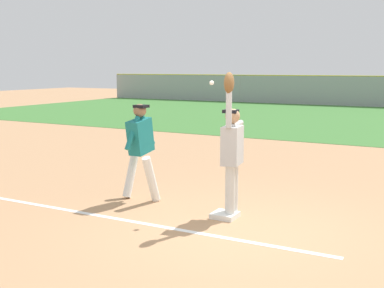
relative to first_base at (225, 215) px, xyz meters
name	(u,v)px	position (x,y,z in m)	size (l,w,h in m)	color
ground_plane	(234,231)	(0.38, -0.53, -0.04)	(77.31, 77.31, 0.00)	tan
chalk_foul_line	(3,199)	(-4.00, -0.90, -0.04)	(12.00, 0.10, 0.01)	white
first_base	(225,215)	(0.00, 0.00, 0.00)	(0.38, 0.38, 0.08)	white
fielder	(232,147)	(0.07, 0.08, 1.08)	(0.32, 0.90, 2.28)	silver
runner	(140,145)	(-1.77, 0.25, 0.96)	(0.72, 0.84, 1.72)	white
baseball	(212,83)	(-0.37, 0.25, 2.07)	(0.07, 0.07, 0.07)	white
parked_car_tan	(336,92)	(-4.32, 27.66, 0.63)	(4.59, 2.52, 1.25)	tan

